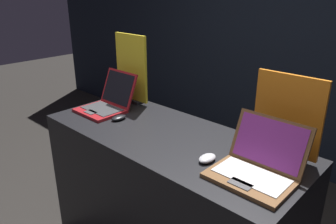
% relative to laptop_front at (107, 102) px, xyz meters
% --- Properties ---
extents(wall_back, '(8.00, 0.05, 2.80)m').
position_rel_laptop_front_xyz_m(wall_back, '(0.62, 1.78, 0.39)').
color(wall_back, black).
rests_on(wall_back, ground_plane).
extents(display_counter, '(1.69, 0.70, 0.95)m').
position_rel_laptop_front_xyz_m(display_counter, '(0.62, -0.02, -0.54)').
color(display_counter, black).
rests_on(display_counter, ground_plane).
extents(laptop_front, '(0.32, 0.37, 0.26)m').
position_rel_laptop_front_xyz_m(laptop_front, '(0.00, 0.00, 0.00)').
color(laptop_front, maroon).
rests_on(laptop_front, display_counter).
extents(mouse_front, '(0.07, 0.11, 0.03)m').
position_rel_laptop_front_xyz_m(mouse_front, '(0.21, -0.07, -0.05)').
color(mouse_front, black).
rests_on(mouse_front, display_counter).
extents(promo_stand_front, '(0.32, 0.07, 0.52)m').
position_rel_laptop_front_xyz_m(promo_stand_front, '(-0.00, 0.24, 0.19)').
color(promo_stand_front, black).
rests_on(promo_stand_front, display_counter).
extents(laptop_back, '(0.38, 0.35, 0.26)m').
position_rel_laptop_front_xyz_m(laptop_back, '(1.24, -0.06, -0.00)').
color(laptop_back, brown).
rests_on(laptop_back, display_counter).
extents(mouse_back, '(0.07, 0.11, 0.03)m').
position_rel_laptop_front_xyz_m(mouse_back, '(0.98, -0.11, -0.04)').
color(mouse_back, '#B2B2B7').
rests_on(mouse_back, display_counter).
extents(promo_stand_back, '(0.36, 0.07, 0.44)m').
position_rel_laptop_front_xyz_m(promo_stand_back, '(1.24, 0.22, 0.15)').
color(promo_stand_back, black).
rests_on(promo_stand_back, display_counter).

